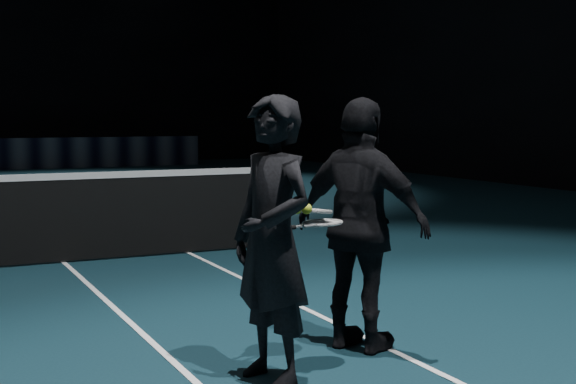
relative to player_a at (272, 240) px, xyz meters
name	(u,v)px	position (x,y,z in m)	size (l,w,h in m)	color
net_post_right	(262,201)	(1.87, 4.39, -0.29)	(0.10, 0.10, 1.10)	black
player_a	(272,240)	(0.00, 0.00, 0.00)	(0.61, 0.40, 1.67)	black
player_b	(362,225)	(0.79, 0.32, 0.00)	(0.98, 0.41, 1.67)	black
racket_lower	(323,223)	(0.42, 0.17, 0.05)	(0.68, 0.22, 0.03)	black
racket_upper	(312,211)	(0.36, 0.19, 0.13)	(0.68, 0.22, 0.03)	black
tennis_balls	(301,206)	(0.23, 0.10, 0.17)	(0.12, 0.10, 0.12)	gold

